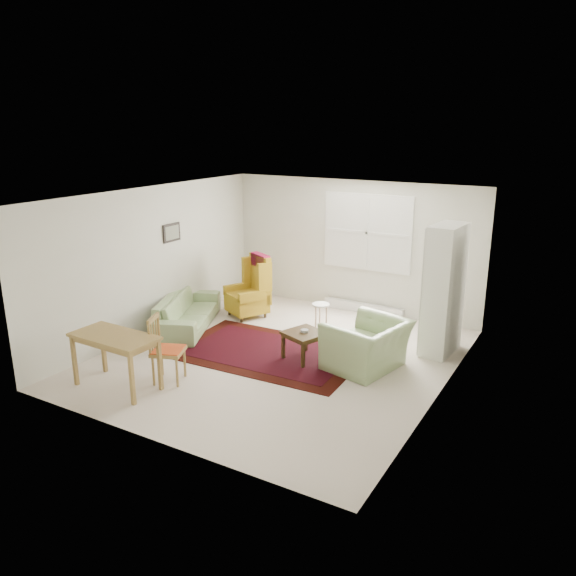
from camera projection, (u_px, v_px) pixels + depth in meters
The scene contains 10 objects.
room at pixel (286, 277), 8.53m from camera, with size 5.04×5.54×2.51m.
rug at pixel (269, 352), 8.90m from camera, with size 2.92×1.88×0.03m, color black, non-canonical shape.
sofa at pixel (187, 306), 9.91m from camera, with size 1.97×0.77×0.80m, color #8EA870.
armchair at pixel (367, 340), 8.22m from camera, with size 1.12×0.98×0.88m, color #8EA870.
wingback_chair at pixel (247, 286), 10.42m from camera, with size 0.67×0.71×1.17m, color #B38C1B, non-canonical shape.
coffee_table at pixel (304, 346), 8.59m from camera, with size 0.55×0.55×0.45m, color #3A2812, non-canonical shape.
stool at pixel (321, 315), 10.03m from camera, with size 0.31×0.31×0.42m, color white, non-canonical shape.
cabinet at pixel (444, 290), 8.66m from camera, with size 0.43×0.82×2.04m, color silver, non-canonical shape.
desk at pixel (117, 361), 7.63m from camera, with size 1.21×0.60×0.77m, color olive, non-canonical shape.
desk_chair at pixel (168, 349), 7.80m from camera, with size 0.42×0.42×0.95m, color olive, non-canonical shape.
Camera 1 is at (4.15, -6.90, 3.50)m, focal length 35.00 mm.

